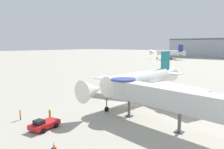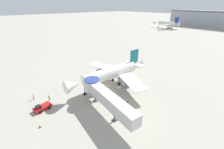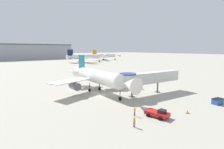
{
  "view_description": "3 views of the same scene",
  "coord_description": "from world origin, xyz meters",
  "px_view_note": "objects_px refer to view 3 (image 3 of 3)",
  "views": [
    {
      "loc": [
        24.92,
        -34.91,
        11.62
      ],
      "look_at": [
        -1.73,
        -2.75,
        5.93
      ],
      "focal_mm": 35.0,
      "sensor_mm": 36.0,
      "label": 1
    },
    {
      "loc": [
        33.33,
        -25.72,
        24.02
      ],
      "look_at": [
        4.3,
        0.23,
        5.62
      ],
      "focal_mm": 24.0,
      "sensor_mm": 36.0,
      "label": 2
    },
    {
      "loc": [
        -25.9,
        -36.29,
        12.02
      ],
      "look_at": [
        4.24,
        0.28,
        5.01
      ],
      "focal_mm": 28.0,
      "sensor_mm": 36.0,
      "label": 3
    }
  ],
  "objects_px": {
    "jet_bridge": "(147,78)",
    "service_container_blue": "(218,101)",
    "ground_crew_wing_walker": "(134,121)",
    "background_jet_orange_tail": "(105,55)",
    "ground_crew_marshaller": "(135,111)",
    "pushback_tug_red": "(158,113)",
    "traffic_cone_starboard_wing": "(131,88)",
    "background_jet_navy_tail": "(85,57)",
    "traffic_cone_apron_front": "(188,111)",
    "main_airplane": "(98,77)"
  },
  "relations": [
    {
      "from": "jet_bridge",
      "to": "service_container_blue",
      "type": "distance_m",
      "value": 16.7
    },
    {
      "from": "jet_bridge",
      "to": "ground_crew_marshaller",
      "type": "xyz_separation_m",
      "value": [
        -13.65,
        -8.51,
        -3.47
      ]
    },
    {
      "from": "jet_bridge",
      "to": "service_container_blue",
      "type": "bearing_deg",
      "value": -63.39
    },
    {
      "from": "traffic_cone_apron_front",
      "to": "ground_crew_wing_walker",
      "type": "xyz_separation_m",
      "value": [
        -11.99,
        2.35,
        0.56
      ]
    },
    {
      "from": "pushback_tug_red",
      "to": "traffic_cone_starboard_wing",
      "type": "relative_size",
      "value": 5.33
    },
    {
      "from": "main_airplane",
      "to": "ground_crew_wing_walker",
      "type": "bearing_deg",
      "value": -107.23
    },
    {
      "from": "jet_bridge",
      "to": "background_jet_orange_tail",
      "type": "height_order",
      "value": "background_jet_orange_tail"
    },
    {
      "from": "jet_bridge",
      "to": "background_jet_navy_tail",
      "type": "height_order",
      "value": "background_jet_navy_tail"
    },
    {
      "from": "main_airplane",
      "to": "pushback_tug_red",
      "type": "xyz_separation_m",
      "value": [
        -2.12,
        -21.52,
        -3.56
      ]
    },
    {
      "from": "main_airplane",
      "to": "ground_crew_marshaller",
      "type": "xyz_separation_m",
      "value": [
        -4.95,
        -18.62,
        -3.31
      ]
    },
    {
      "from": "traffic_cone_apron_front",
      "to": "pushback_tug_red",
      "type": "bearing_deg",
      "value": 156.57
    },
    {
      "from": "traffic_cone_apron_front",
      "to": "ground_crew_marshaller",
      "type": "bearing_deg",
      "value": 147.94
    },
    {
      "from": "traffic_cone_starboard_wing",
      "to": "background_jet_orange_tail",
      "type": "relative_size",
      "value": 0.03
    },
    {
      "from": "background_jet_orange_tail",
      "to": "traffic_cone_apron_front",
      "type": "bearing_deg",
      "value": 179.05
    },
    {
      "from": "main_airplane",
      "to": "ground_crew_marshaller",
      "type": "relative_size",
      "value": 17.25
    },
    {
      "from": "jet_bridge",
      "to": "ground_crew_wing_walker",
      "type": "bearing_deg",
      "value": -138.39
    },
    {
      "from": "pushback_tug_red",
      "to": "main_airplane",
      "type": "bearing_deg",
      "value": 76.06
    },
    {
      "from": "ground_crew_wing_walker",
      "to": "background_jet_navy_tail",
      "type": "relative_size",
      "value": 0.04
    },
    {
      "from": "traffic_cone_starboard_wing",
      "to": "ground_crew_marshaller",
      "type": "height_order",
      "value": "ground_crew_marshaller"
    },
    {
      "from": "traffic_cone_starboard_wing",
      "to": "background_jet_orange_tail",
      "type": "distance_m",
      "value": 139.82
    },
    {
      "from": "ground_crew_marshaller",
      "to": "background_jet_orange_tail",
      "type": "xyz_separation_m",
      "value": [
        92.92,
        131.3,
        3.78
      ]
    },
    {
      "from": "pushback_tug_red",
      "to": "jet_bridge",
      "type": "bearing_deg",
      "value": 38.19
    },
    {
      "from": "traffic_cone_starboard_wing",
      "to": "traffic_cone_apron_front",
      "type": "relative_size",
      "value": 1.04
    },
    {
      "from": "main_airplane",
      "to": "jet_bridge",
      "type": "height_order",
      "value": "main_airplane"
    },
    {
      "from": "jet_bridge",
      "to": "ground_crew_marshaller",
      "type": "bearing_deg",
      "value": -140.75
    },
    {
      "from": "traffic_cone_apron_front",
      "to": "background_jet_orange_tail",
      "type": "height_order",
      "value": "background_jet_orange_tail"
    },
    {
      "from": "background_jet_orange_tail",
      "to": "pushback_tug_red",
      "type": "bearing_deg",
      "value": 176.82
    },
    {
      "from": "service_container_blue",
      "to": "ground_crew_wing_walker",
      "type": "distance_m",
      "value": 22.67
    },
    {
      "from": "jet_bridge",
      "to": "service_container_blue",
      "type": "relative_size",
      "value": 7.26
    },
    {
      "from": "jet_bridge",
      "to": "traffic_cone_apron_front",
      "type": "height_order",
      "value": "jet_bridge"
    },
    {
      "from": "background_jet_orange_tail",
      "to": "background_jet_navy_tail",
      "type": "height_order",
      "value": "background_jet_navy_tail"
    },
    {
      "from": "jet_bridge",
      "to": "ground_crew_wing_walker",
      "type": "relative_size",
      "value": 11.97
    },
    {
      "from": "pushback_tug_red",
      "to": "background_jet_navy_tail",
      "type": "xyz_separation_m",
      "value": [
        56.27,
        118.71,
        4.29
      ]
    },
    {
      "from": "service_container_blue",
      "to": "ground_crew_marshaller",
      "type": "xyz_separation_m",
      "value": [
        -19.02,
        6.85,
        0.3
      ]
    },
    {
      "from": "jet_bridge",
      "to": "background_jet_navy_tail",
      "type": "relative_size",
      "value": 0.49
    },
    {
      "from": "background_jet_navy_tail",
      "to": "service_container_blue",
      "type": "bearing_deg",
      "value": 172.88
    },
    {
      "from": "ground_crew_wing_walker",
      "to": "background_jet_orange_tail",
      "type": "xyz_separation_m",
      "value": [
        96.25,
        134.37,
        3.79
      ]
    },
    {
      "from": "pushback_tug_red",
      "to": "background_jet_orange_tail",
      "type": "relative_size",
      "value": 0.15
    },
    {
      "from": "jet_bridge",
      "to": "service_container_blue",
      "type": "xyz_separation_m",
      "value": [
        5.37,
        -15.36,
        -3.78
      ]
    },
    {
      "from": "background_jet_navy_tail",
      "to": "traffic_cone_apron_front",
      "type": "bearing_deg",
      "value": 168.39
    },
    {
      "from": "traffic_cone_apron_front",
      "to": "background_jet_orange_tail",
      "type": "bearing_deg",
      "value": 58.36
    },
    {
      "from": "background_jet_orange_tail",
      "to": "jet_bridge",
      "type": "bearing_deg",
      "value": 177.85
    },
    {
      "from": "service_container_blue",
      "to": "background_jet_orange_tail",
      "type": "relative_size",
      "value": 0.09
    },
    {
      "from": "traffic_cone_starboard_wing",
      "to": "main_airplane",
      "type": "bearing_deg",
      "value": 161.74
    },
    {
      "from": "service_container_blue",
      "to": "traffic_cone_starboard_wing",
      "type": "distance_m",
      "value": 22.55
    },
    {
      "from": "traffic_cone_starboard_wing",
      "to": "background_jet_navy_tail",
      "type": "height_order",
      "value": "background_jet_navy_tail"
    },
    {
      "from": "jet_bridge",
      "to": "traffic_cone_starboard_wing",
      "type": "height_order",
      "value": "jet_bridge"
    },
    {
      "from": "traffic_cone_apron_front",
      "to": "background_jet_orange_tail",
      "type": "relative_size",
      "value": 0.03
    },
    {
      "from": "traffic_cone_apron_front",
      "to": "ground_crew_wing_walker",
      "type": "distance_m",
      "value": 12.24
    },
    {
      "from": "pushback_tug_red",
      "to": "traffic_cone_apron_front",
      "type": "relative_size",
      "value": 5.57
    }
  ]
}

